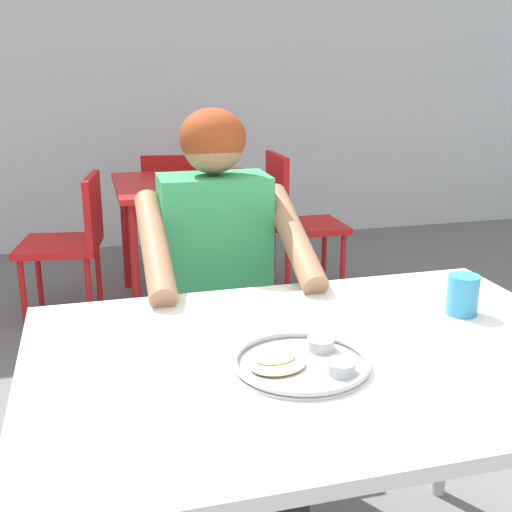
{
  "coord_description": "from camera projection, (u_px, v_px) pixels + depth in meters",
  "views": [
    {
      "loc": [
        -0.42,
        -1.13,
        1.35
      ],
      "look_at": [
        -0.03,
        0.3,
        0.91
      ],
      "focal_mm": 44.5,
      "sensor_mm": 36.0,
      "label": 1
    }
  ],
  "objects": [
    {
      "name": "thali_tray",
      "position": [
        302.0,
        362.0,
        1.31
      ],
      "size": [
        0.29,
        0.29,
        0.03
      ],
      "color": "#B7BABF",
      "rests_on": "table_foreground"
    },
    {
      "name": "chair_red_far",
      "position": [
        173.0,
        203.0,
        4.23
      ],
      "size": [
        0.47,
        0.48,
        0.81
      ],
      "color": "red",
      "rests_on": "ground"
    },
    {
      "name": "chair_red_right",
      "position": [
        295.0,
        215.0,
        3.84
      ],
      "size": [
        0.43,
        0.4,
        0.86
      ],
      "color": "red",
      "rests_on": "ground"
    },
    {
      "name": "diner_foreground",
      "position": [
        220.0,
        275.0,
        1.96
      ],
      "size": [
        0.49,
        0.56,
        1.23
      ],
      "color": "#2E2E2E",
      "rests_on": "ground"
    },
    {
      "name": "back_wall",
      "position": [
        134.0,
        16.0,
        4.58
      ],
      "size": [
        12.0,
        0.12,
        3.4
      ],
      "primitive_type": "cube",
      "color": "silver",
      "rests_on": "ground"
    },
    {
      "name": "drinking_cup",
      "position": [
        463.0,
        293.0,
        1.58
      ],
      "size": [
        0.08,
        0.08,
        0.1
      ],
      "color": "#338CBF",
      "rests_on": "table_foreground"
    },
    {
      "name": "table_background_red",
      "position": [
        190.0,
        197.0,
        3.61
      ],
      "size": [
        0.83,
        0.85,
        0.72
      ],
      "color": "red",
      "rests_on": "ground"
    },
    {
      "name": "chair_red_left",
      "position": [
        73.0,
        236.0,
        3.44
      ],
      "size": [
        0.48,
        0.5,
        0.8
      ],
      "color": "red",
      "rests_on": "ground"
    },
    {
      "name": "chair_foreground",
      "position": [
        210.0,
        320.0,
        2.23
      ],
      "size": [
        0.42,
        0.4,
        0.85
      ],
      "color": "silver",
      "rests_on": "ground"
    },
    {
      "name": "table_foreground",
      "position": [
        320.0,
        379.0,
        1.41
      ],
      "size": [
        1.28,
        0.88,
        0.76
      ],
      "color": "white",
      "rests_on": "ground"
    }
  ]
}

